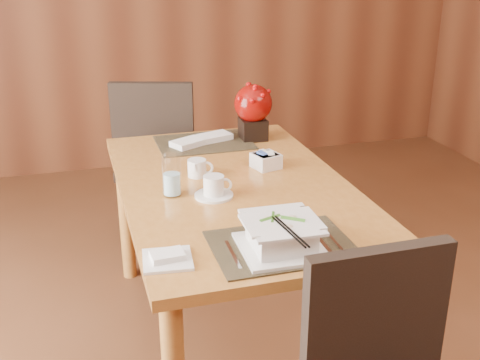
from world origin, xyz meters
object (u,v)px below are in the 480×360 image
object	(u,v)px
soup_setting	(281,236)
dining_table	(235,206)
sugar_caddy	(266,161)
berry_decor	(253,109)
coffee_cup	(214,188)
bread_plate	(167,260)
water_glass	(172,175)
creamer_jug	(197,168)
far_chair	(158,153)

from	to	relation	value
soup_setting	dining_table	bearing A→B (deg)	90.30
dining_table	sugar_caddy	world-z (taller)	sugar_caddy
berry_decor	dining_table	bearing A→B (deg)	-114.20
coffee_cup	bread_plate	distance (m)	0.52
dining_table	sugar_caddy	size ratio (longest dim) A/B	14.31
sugar_caddy	water_glass	bearing A→B (deg)	-157.25
water_glass	bread_plate	xyz separation A→B (m)	(-0.11, -0.50, -0.08)
coffee_cup	creamer_jug	bearing A→B (deg)	93.76
dining_table	creamer_jug	size ratio (longest dim) A/B	15.08
soup_setting	berry_decor	world-z (taller)	berry_decor
creamer_jug	far_chair	distance (m)	0.93
water_glass	far_chair	size ratio (longest dim) A/B	0.17
creamer_jug	bread_plate	size ratio (longest dim) A/B	0.66
soup_setting	far_chair	distance (m)	1.64
bread_plate	dining_table	bearing A→B (deg)	55.73
soup_setting	sugar_caddy	world-z (taller)	soup_setting
sugar_caddy	soup_setting	bearing A→B (deg)	-104.94
water_glass	sugar_caddy	xyz separation A→B (m)	(0.44, 0.19, -0.05)
coffee_cup	berry_decor	world-z (taller)	berry_decor
sugar_caddy	berry_decor	size ratio (longest dim) A/B	0.38
dining_table	sugar_caddy	xyz separation A→B (m)	(0.18, 0.15, 0.13)
water_glass	berry_decor	world-z (taller)	berry_decor
coffee_cup	creamer_jug	size ratio (longest dim) A/B	1.50
sugar_caddy	far_chair	size ratio (longest dim) A/B	0.11
sugar_caddy	far_chair	world-z (taller)	far_chair
soup_setting	far_chair	world-z (taller)	far_chair
sugar_caddy	bread_plate	bearing A→B (deg)	-128.53
soup_setting	far_chair	size ratio (longest dim) A/B	0.27
berry_decor	coffee_cup	bearing A→B (deg)	-119.10
soup_setting	bread_plate	distance (m)	0.36
dining_table	far_chair	size ratio (longest dim) A/B	1.53
coffee_cup	sugar_caddy	distance (m)	0.38
coffee_cup	far_chair	distance (m)	1.16
creamer_jug	far_chair	world-z (taller)	far_chair
soup_setting	water_glass	bearing A→B (deg)	116.52
dining_table	far_chair	distance (m)	1.05
coffee_cup	berry_decor	xyz separation A→B (m)	(0.36, 0.65, 0.12)
soup_setting	creamer_jug	world-z (taller)	soup_setting
water_glass	creamer_jug	world-z (taller)	water_glass
berry_decor	bread_plate	distance (m)	1.26
sugar_caddy	dining_table	bearing A→B (deg)	-140.73
water_glass	sugar_caddy	size ratio (longest dim) A/B	1.57
creamer_jug	berry_decor	size ratio (longest dim) A/B	0.36
coffee_cup	sugar_caddy	bearing A→B (deg)	39.85
soup_setting	water_glass	size ratio (longest dim) A/B	1.61
soup_setting	creamer_jug	xyz separation A→B (m)	(-0.11, 0.71, -0.02)
water_glass	far_chair	bearing A→B (deg)	84.50
creamer_jug	dining_table	bearing A→B (deg)	-22.60
soup_setting	bread_plate	size ratio (longest dim) A/B	1.77
soup_setting	coffee_cup	bearing A→B (deg)	103.32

